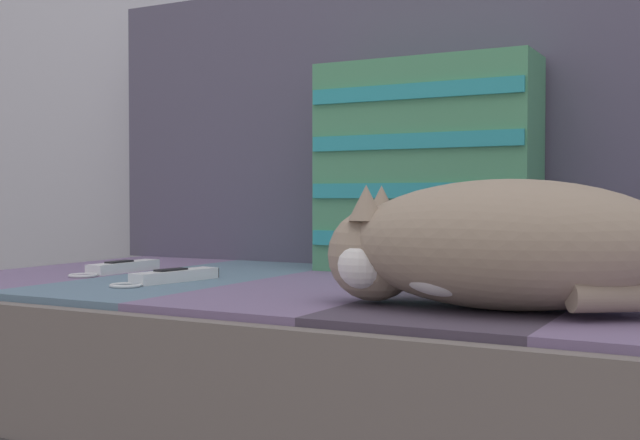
{
  "coord_description": "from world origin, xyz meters",
  "views": [
    {
      "loc": [
        0.31,
        -1.02,
        0.51
      ],
      "look_at": [
        -0.26,
        0.06,
        0.48
      ],
      "focal_mm": 45.0,
      "sensor_mm": 36.0,
      "label": 1
    }
  ],
  "objects_px": {
    "sleeping_cat": "(490,247)",
    "game_remote_near": "(173,276)",
    "couch": "(500,420)",
    "throw_pillow_striped": "(426,167)",
    "game_remote_far": "(121,268)"
  },
  "relations": [
    {
      "from": "throw_pillow_striped",
      "to": "game_remote_far",
      "type": "relative_size",
      "value": 1.92
    },
    {
      "from": "throw_pillow_striped",
      "to": "sleeping_cat",
      "type": "height_order",
      "value": "throw_pillow_striped"
    },
    {
      "from": "throw_pillow_striped",
      "to": "game_remote_far",
      "type": "distance_m",
      "value": 0.58
    },
    {
      "from": "sleeping_cat",
      "to": "game_remote_far",
      "type": "relative_size",
      "value": 2.29
    },
    {
      "from": "throw_pillow_striped",
      "to": "game_remote_far",
      "type": "height_order",
      "value": "throw_pillow_striped"
    },
    {
      "from": "couch",
      "to": "game_remote_near",
      "type": "distance_m",
      "value": 0.55
    },
    {
      "from": "sleeping_cat",
      "to": "game_remote_near",
      "type": "distance_m",
      "value": 0.54
    },
    {
      "from": "couch",
      "to": "throw_pillow_striped",
      "type": "distance_m",
      "value": 0.47
    },
    {
      "from": "game_remote_far",
      "to": "game_remote_near",
      "type": "bearing_deg",
      "value": -24.49
    },
    {
      "from": "sleeping_cat",
      "to": "game_remote_near",
      "type": "height_order",
      "value": "sleeping_cat"
    },
    {
      "from": "couch",
      "to": "throw_pillow_striped",
      "type": "xyz_separation_m",
      "value": [
        -0.19,
        0.2,
        0.38
      ]
    },
    {
      "from": "throw_pillow_striped",
      "to": "sleeping_cat",
      "type": "relative_size",
      "value": 0.84
    },
    {
      "from": "sleeping_cat",
      "to": "game_remote_near",
      "type": "xyz_separation_m",
      "value": [
        -0.53,
        0.07,
        -0.07
      ]
    },
    {
      "from": "sleeping_cat",
      "to": "game_remote_far",
      "type": "height_order",
      "value": "sleeping_cat"
    },
    {
      "from": "couch",
      "to": "game_remote_near",
      "type": "relative_size",
      "value": 9.18
    }
  ]
}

